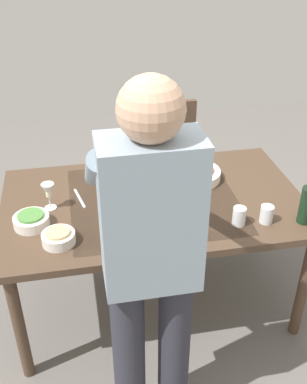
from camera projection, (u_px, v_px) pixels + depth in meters
The scene contains 16 objects.
ground_plane at pixel (154, 297), 2.90m from camera, with size 6.00×6.00×0.00m, color #66605B.
dining_table at pixel (154, 210), 2.54m from camera, with size 1.64×0.97×0.74m.
chair_near at pixel (171, 157), 3.39m from camera, with size 0.40×0.40×0.91m.
person_server at pixel (150, 260), 1.74m from camera, with size 0.42×0.61×1.69m.
wine_bottle at pixel (307, 204), 2.28m from camera, with size 0.07×0.07×0.30m.
wine_glass_left at pixel (48, 192), 2.38m from camera, with size 0.07×0.07×0.15m.
water_cup_near_left at pixel (118, 216), 2.28m from camera, with size 0.07×0.07×0.11m, color silver.
water_cup_near_right at pixel (267, 214), 2.31m from camera, with size 0.07×0.07×0.09m, color silver.
water_cup_far_left at pixel (239, 216), 2.29m from camera, with size 0.07×0.07×0.10m, color silver.
serving_bowl_pasta at pixel (195, 173), 2.69m from camera, with size 0.30×0.30×0.07m.
side_bowl_salad at pixel (31, 220), 2.29m from camera, with size 0.18×0.18×0.07m.
side_bowl_bread at pixel (58, 237), 2.17m from camera, with size 0.16×0.16×0.07m.
dinner_plate_near at pixel (128, 180), 2.68m from camera, with size 0.23×0.23×0.01m, color white.
dinner_plate_far at pixel (180, 228), 2.28m from camera, with size 0.23×0.23×0.01m, color white.
table_knife at pixel (80, 198), 2.52m from camera, with size 0.01×0.20×0.01m, color silver.
table_fork at pixel (152, 203), 2.48m from camera, with size 0.01×0.18×0.01m, color silver.
Camera 1 is at (0.40, 2.06, 2.11)m, focal length 42.88 mm.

